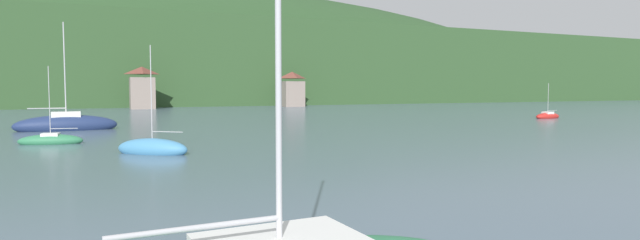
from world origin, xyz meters
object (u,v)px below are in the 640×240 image
(shore_building_central, at_px, (292,90))
(sailboat_far_1, at_px, (152,149))
(sailboat_far_7, at_px, (548,116))
(sailboat_far_2, at_px, (51,141))
(shore_building_westcentral, at_px, (142,88))
(sailboat_far_4, at_px, (66,125))

(shore_building_central, height_order, sailboat_far_1, shore_building_central)
(sailboat_far_1, height_order, sailboat_far_7, sailboat_far_1)
(sailboat_far_1, bearing_deg, shore_building_central, -78.64)
(shore_building_central, xyz_separation_m, sailboat_far_1, (-33.83, -66.03, -3.16))
(sailboat_far_2, height_order, sailboat_far_7, sailboat_far_2)
(shore_building_westcentral, relative_size, shore_building_central, 1.07)
(sailboat_far_1, distance_m, sailboat_far_2, 9.83)
(shore_building_westcentral, relative_size, sailboat_far_7, 1.65)
(shore_building_westcentral, height_order, sailboat_far_4, sailboat_far_4)
(sailboat_far_1, bearing_deg, shore_building_westcentral, -55.75)
(shore_building_westcentral, bearing_deg, shore_building_central, 0.04)
(shore_building_westcentral, distance_m, sailboat_far_7, 66.77)
(shore_building_westcentral, relative_size, sailboat_far_1, 1.18)
(sailboat_far_1, xyz_separation_m, sailboat_far_4, (-5.28, 19.92, 0.20))
(shore_building_central, height_order, sailboat_far_2, shore_building_central)
(shore_building_central, bearing_deg, sailboat_far_2, -124.26)
(shore_building_central, bearing_deg, shore_building_westcentral, -179.96)
(shore_building_westcentral, distance_m, sailboat_far_2, 59.03)
(sailboat_far_4, bearing_deg, sailboat_far_2, -93.91)
(sailboat_far_2, bearing_deg, sailboat_far_7, -161.62)
(sailboat_far_1, distance_m, sailboat_far_7, 50.70)
(shore_building_central, xyz_separation_m, sailboat_far_2, (-39.50, -58.00, -3.21))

